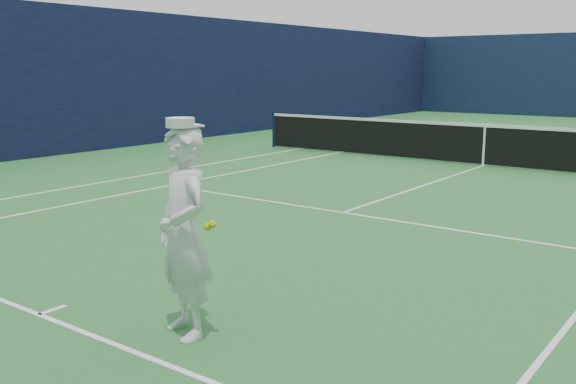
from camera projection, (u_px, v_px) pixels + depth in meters
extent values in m
plane|color=#286A2F|center=(483.00, 166.00, 15.47)|extent=(80.00, 80.00, 0.00)
cube|color=white|center=(39.00, 315.00, 6.10)|extent=(11.03, 0.06, 0.01)
cube|color=white|center=(299.00, 149.00, 18.68)|extent=(0.06, 23.83, 0.01)
cube|color=white|center=(338.00, 153.00, 17.88)|extent=(0.06, 23.77, 0.01)
cube|color=white|center=(554.00, 142.00, 20.51)|extent=(8.23, 0.06, 0.01)
cube|color=white|center=(343.00, 213.00, 10.42)|extent=(8.23, 0.06, 0.01)
cube|color=white|center=(483.00, 166.00, 15.47)|extent=(0.06, 12.80, 0.01)
cube|color=white|center=(53.00, 310.00, 6.22)|extent=(0.06, 0.30, 0.01)
cube|color=#0E1333|center=(187.00, 78.00, 20.95)|extent=(0.12, 36.12, 4.00)
cylinder|color=#141E4C|center=(274.00, 129.00, 19.11)|extent=(0.09, 0.09, 1.07)
cube|color=black|center=(484.00, 145.00, 15.37)|extent=(12.79, 0.02, 0.92)
cube|color=white|center=(485.00, 126.00, 15.29)|extent=(12.79, 0.04, 0.07)
cube|color=white|center=(484.00, 147.00, 15.38)|extent=(0.05, 0.03, 0.94)
imported|color=white|center=(184.00, 233.00, 5.49)|extent=(0.78, 0.64, 1.85)
cylinder|color=white|center=(180.00, 123.00, 5.31)|extent=(0.24, 0.24, 0.08)
cube|color=white|center=(195.00, 125.00, 5.39)|extent=(0.20, 0.15, 0.02)
cylinder|color=navy|center=(178.00, 222.00, 5.75)|extent=(0.06, 0.10, 0.22)
cube|color=#2065B2|center=(184.00, 240.00, 5.83)|extent=(0.03, 0.03, 0.14)
torus|color=#2065B2|center=(192.00, 261.00, 5.89)|extent=(0.31, 0.19, 0.29)
cube|color=beige|center=(192.00, 261.00, 5.89)|extent=(0.21, 0.08, 0.30)
sphere|color=#D1D918|center=(208.00, 227.00, 5.31)|extent=(0.07, 0.07, 0.07)
sphere|color=#D1D918|center=(212.00, 224.00, 5.28)|extent=(0.07, 0.07, 0.07)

